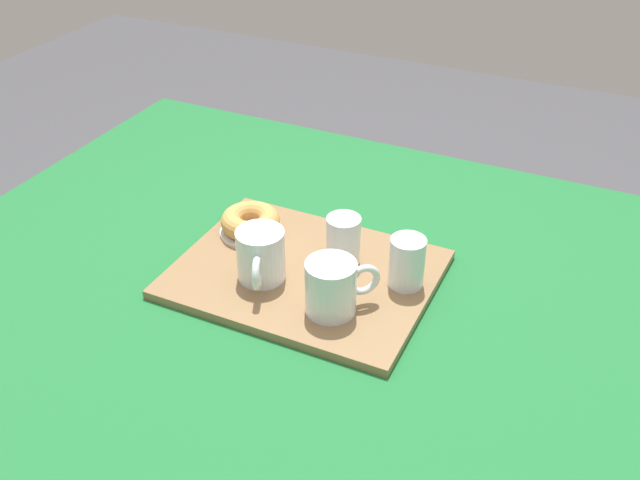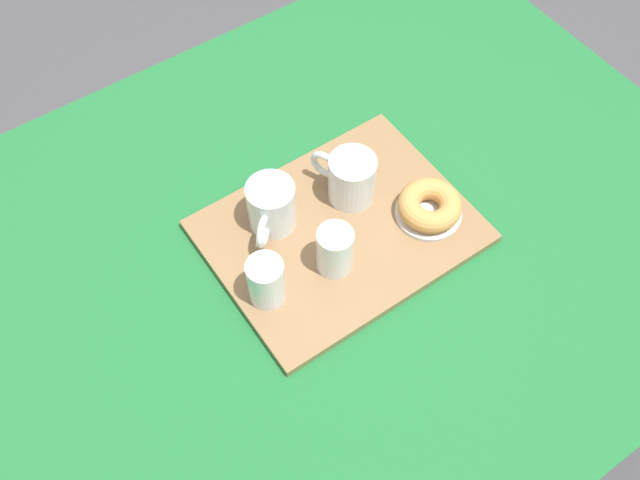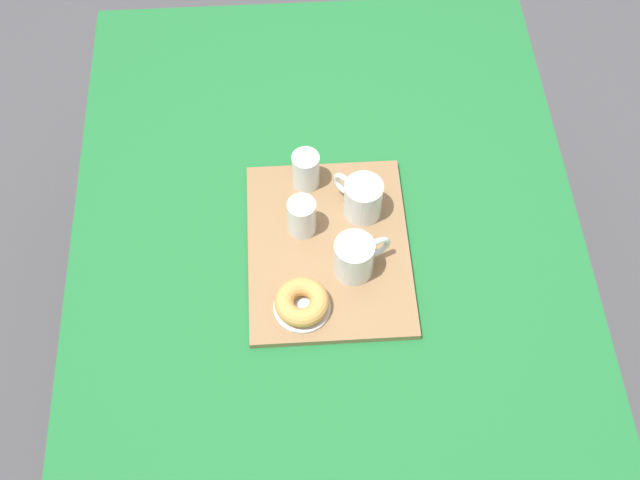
# 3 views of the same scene
# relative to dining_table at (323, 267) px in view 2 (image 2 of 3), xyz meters

# --- Properties ---
(ground_plane) EXTENTS (6.00, 6.00, 0.00)m
(ground_plane) POSITION_rel_dining_table_xyz_m (0.00, 0.00, -0.65)
(ground_plane) COLOR #47474C
(dining_table) EXTENTS (1.46, 1.10, 0.73)m
(dining_table) POSITION_rel_dining_table_xyz_m (0.00, 0.00, 0.00)
(dining_table) COLOR #1E6B33
(dining_table) RESTS_ON ground
(serving_tray) EXTENTS (0.44, 0.34, 0.02)m
(serving_tray) POSITION_rel_dining_table_xyz_m (-0.04, -0.00, 0.09)
(serving_tray) COLOR olive
(serving_tray) RESTS_ON dining_table
(tea_mug_left) EXTENTS (0.08, 0.12, 0.09)m
(tea_mug_left) POSITION_rel_dining_table_xyz_m (-0.09, -0.05, 0.14)
(tea_mug_left) COLOR white
(tea_mug_left) RESTS_ON serving_tray
(tea_mug_right) EXTENTS (0.11, 0.10, 0.09)m
(tea_mug_right) POSITION_rel_dining_table_xyz_m (0.05, -0.08, 0.14)
(tea_mug_right) COLOR white
(tea_mug_right) RESTS_ON serving_tray
(water_glass_near) EXTENTS (0.06, 0.06, 0.09)m
(water_glass_near) POSITION_rel_dining_table_xyz_m (0.01, 0.05, 0.13)
(water_glass_near) COLOR white
(water_glass_near) RESTS_ON serving_tray
(water_glass_far) EXTENTS (0.06, 0.06, 0.09)m
(water_glass_far) POSITION_rel_dining_table_xyz_m (0.13, 0.04, 0.13)
(water_glass_far) COLOR white
(water_glass_far) RESTS_ON serving_tray
(donut_plate_left) EXTENTS (0.12, 0.12, 0.01)m
(donut_plate_left) POSITION_rel_dining_table_xyz_m (-0.18, 0.06, 0.10)
(donut_plate_left) COLOR silver
(donut_plate_left) RESTS_ON serving_tray
(sugar_donut_left) EXTENTS (0.11, 0.11, 0.04)m
(sugar_donut_left) POSITION_rel_dining_table_xyz_m (-0.18, 0.06, 0.12)
(sugar_donut_left) COLOR tan
(sugar_donut_left) RESTS_ON donut_plate_left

